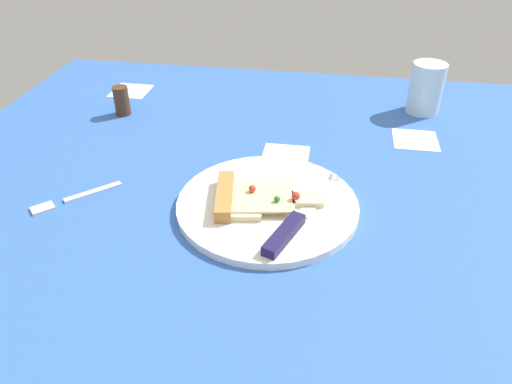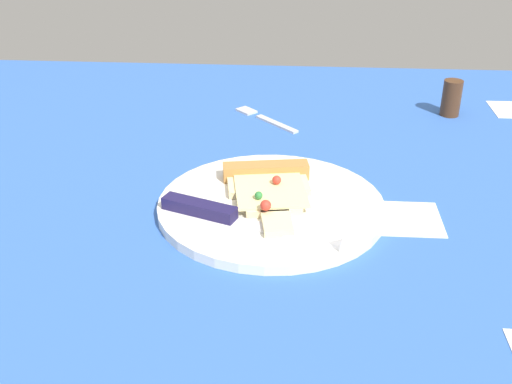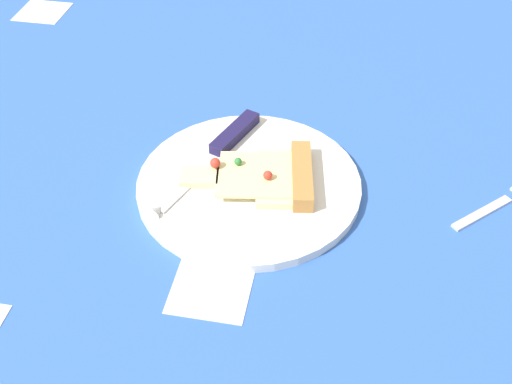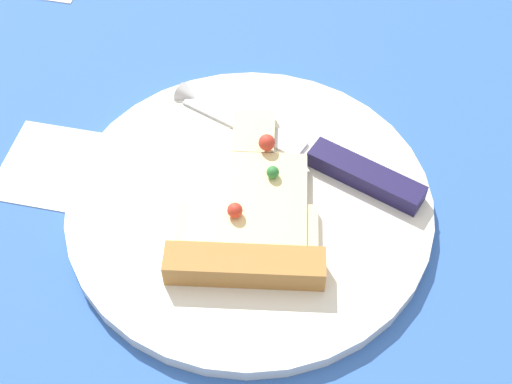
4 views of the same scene
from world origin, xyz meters
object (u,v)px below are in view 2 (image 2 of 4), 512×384
Objects in this scene: pizza_slice at (269,187)px; knife at (231,217)px; plate at (271,206)px; pepper_shaker at (451,98)px; fork at (264,117)px.

knife is (-4.26, -7.94, -0.19)cm from pizza_slice.
knife is at bearing -130.86° from plate.
pepper_shaker reaches higher than knife.
knife is at bearing 52.61° from pizza_slice.
fork is (-3.01, 33.03, -0.26)cm from plate.
pizza_slice is 9.01cm from knife.
fork is at bearing -94.32° from pizza_slice.
knife is (-4.68, -5.41, 1.26)cm from plate.
pepper_shaker is at bearing 50.87° from plate.
plate is 33.17cm from fork.
plate is 7.27cm from knife.
pizza_slice is 2.83× the size of pepper_shaker.
pepper_shaker is at bearing 161.67° from knife.
pepper_shaker reaches higher than fork.
fork is at bearing 95.20° from plate.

